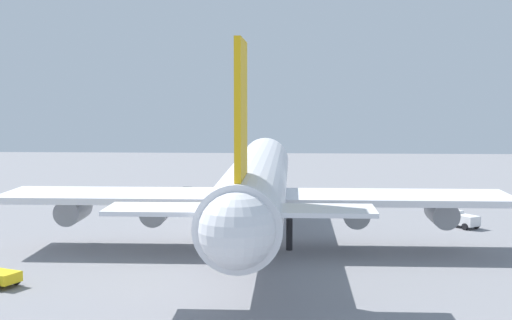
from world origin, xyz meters
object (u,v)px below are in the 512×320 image
Objects in this scene: pushback_tractor at (462,219)px; safety_cone_nose at (285,204)px; cargo_airplane at (256,185)px; maintenance_van at (194,196)px.

safety_cone_nose is at bearing 54.10° from pushback_tractor.
cargo_airplane reaches higher than maintenance_van.
maintenance_van reaches higher than safety_cone_nose.
cargo_airplane is 13.81× the size of pushback_tractor.
cargo_airplane is at bearing -160.03° from maintenance_van.
cargo_airplane is at bearing 114.73° from pushback_tractor.
cargo_airplane is 28.39m from pushback_tractor.
maintenance_van is at bearing 62.66° from pushback_tractor.
pushback_tractor is at bearing -117.34° from maintenance_van.
safety_cone_nose is at bearing -5.87° from cargo_airplane.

